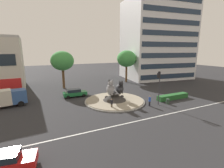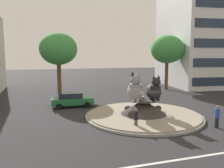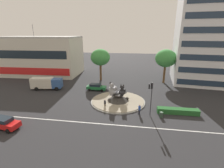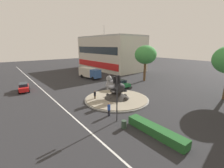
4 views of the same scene
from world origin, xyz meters
name	(u,v)px [view 3 (image 3 of 4)]	position (x,y,z in m)	size (l,w,h in m)	color
ground_plane	(118,102)	(0.00, 0.00, 0.00)	(160.00, 160.00, 0.00)	#28282B
lane_centreline	(111,125)	(0.00, -8.52, 0.00)	(112.00, 0.20, 0.01)	silver
roundabout_island	(118,99)	(0.00, 0.01, 0.49)	(10.69, 10.69, 1.59)	gray
cat_statue_grey	(113,90)	(-0.94, -0.31, 2.57)	(2.55, 2.76, 2.68)	gray
cat_statue_black	(123,91)	(0.90, -0.28, 2.44)	(1.52, 2.29, 2.32)	black
traffic_light_mast	(151,92)	(5.78, -4.67, 4.09)	(0.71, 0.59, 5.62)	#2D2D33
shophouse_block	(40,56)	(-27.61, 19.15, 5.99)	(25.49, 13.90, 15.41)	beige
office_tower	(218,37)	(23.65, 17.29, 12.12)	(21.52, 16.83, 24.23)	silver
clipped_hedge_strip	(178,111)	(10.53, -3.43, 0.45)	(6.76, 1.20, 0.90)	#235B28
broadleaf_tree_behind_island	(100,57)	(-6.61, 14.47, 6.53)	(5.34, 5.34, 8.84)	brown
second_tree_near_tower	(166,58)	(10.92, 14.58, 6.62)	(5.43, 5.43, 8.98)	brown
pedestrian_blue_shirt	(139,109)	(4.12, -4.64, 0.92)	(0.38, 0.38, 1.74)	black
pedestrian_black_shirt	(105,103)	(-2.02, -3.03, 0.84)	(0.37, 0.37, 1.60)	brown
sedan_on_far_lane	(96,87)	(-5.86, 5.90, 0.82)	(4.55, 2.00, 1.58)	#1E6B38
hatchback_near_shophouse	(4,123)	(-14.92, -11.62, 0.83)	(4.51, 2.41, 1.60)	red
delivery_box_truck	(47,83)	(-17.76, 4.79, 1.58)	(7.37, 3.39, 2.82)	#335693
litter_bin	(161,115)	(7.59, -5.14, 0.45)	(0.56, 0.56, 0.90)	#2D4233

